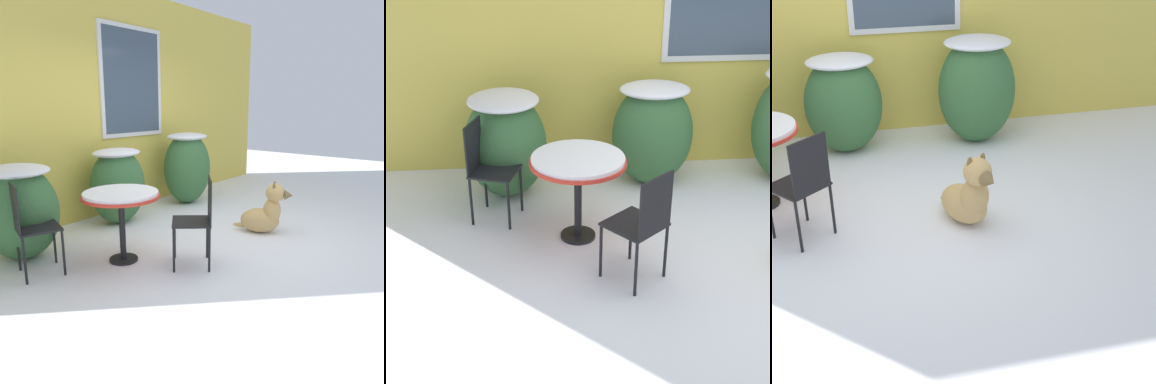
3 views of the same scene
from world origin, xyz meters
The scene contains 7 objects.
ground_plane centered at (0.00, 0.00, 0.00)m, with size 16.00×16.00×0.00m, color white.
house_wall centered at (0.03, 2.20, 1.63)m, with size 8.00×0.10×3.23m.
shrub_left centered at (-1.71, 1.56, 0.54)m, with size 0.78×0.84×1.01m.
shrub_middle centered at (-0.26, 1.69, 0.55)m, with size 0.80×0.65×1.04m.
patio_table centered at (-1.09, 0.66, 0.66)m, with size 0.80×0.80×0.75m.
patio_chair_near_table centered at (-1.86, 1.07, 0.51)m, with size 0.48×0.48×0.91m.
patio_chair_far_side centered at (-0.68, -0.03, 0.51)m, with size 0.54×0.54×0.91m.
Camera 2 is at (-1.47, -3.69, 2.65)m, focal length 55.00 mm.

